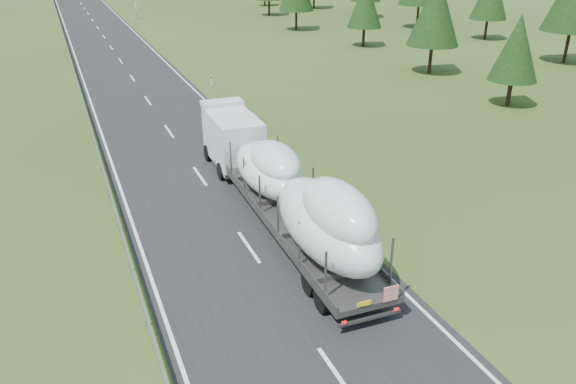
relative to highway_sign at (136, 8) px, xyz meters
name	(u,v)px	position (x,y,z in m)	size (l,w,h in m)	color
ground	(249,247)	(-7.20, -80.00, -1.81)	(400.00, 400.00, 0.00)	#2D4517
road_surface	(84,8)	(-7.20, 20.00, -1.80)	(10.00, 400.00, 0.02)	black
guardrail	(54,6)	(-12.50, 19.94, -1.21)	(0.10, 400.00, 0.76)	slate
highway_sign	(136,8)	(0.00, 0.00, 0.00)	(0.08, 0.90, 2.60)	slate
boat_truck	(284,183)	(-4.90, -78.67, 0.51)	(3.12, 19.65, 4.53)	silver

